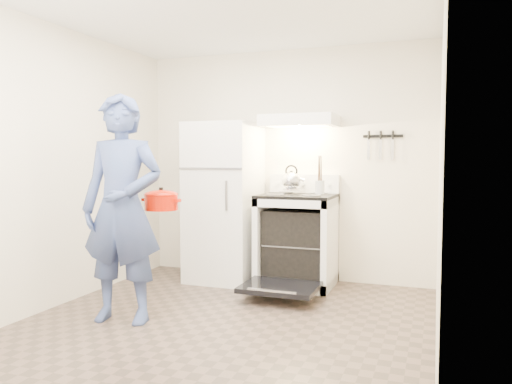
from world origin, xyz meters
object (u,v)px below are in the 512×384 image
(refrigerator, at_px, (224,202))
(dutch_oven, at_px, (161,202))
(person, at_px, (122,209))
(tea_kettle, at_px, (291,179))
(stove_body, at_px, (297,242))

(refrigerator, xyz_separation_m, dutch_oven, (-0.02, -1.27, 0.10))
(person, bearing_deg, refrigerator, 72.32)
(tea_kettle, bearing_deg, person, -119.65)
(stove_body, bearing_deg, refrigerator, -178.23)
(refrigerator, relative_size, person, 0.92)
(tea_kettle, distance_m, dutch_oven, 1.57)
(person, bearing_deg, stove_body, 47.19)
(stove_body, distance_m, dutch_oven, 1.62)
(tea_kettle, height_order, dutch_oven, tea_kettle)
(refrigerator, height_order, stove_body, refrigerator)
(refrigerator, relative_size, tea_kettle, 5.64)
(stove_body, height_order, dutch_oven, dutch_oven)
(refrigerator, height_order, person, person)
(refrigerator, relative_size, dutch_oven, 4.84)
(tea_kettle, distance_m, person, 1.91)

